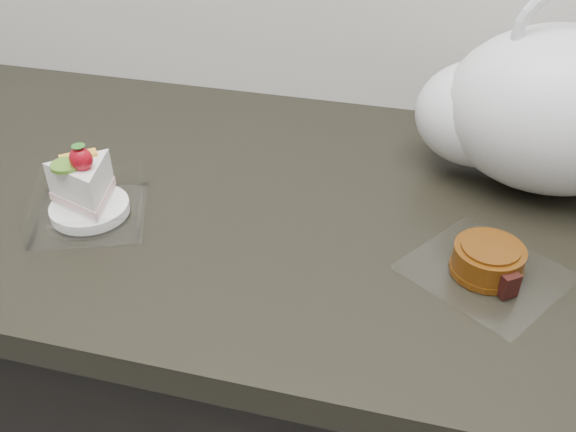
% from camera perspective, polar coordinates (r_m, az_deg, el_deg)
% --- Properties ---
extents(counter, '(2.04, 0.64, 0.90)m').
position_cam_1_polar(counter, '(1.18, 0.40, -16.83)').
color(counter, black).
rests_on(counter, ground).
extents(cake_tray, '(0.18, 0.18, 0.11)m').
position_cam_1_polar(cake_tray, '(0.86, -17.41, 1.64)').
color(cake_tray, white).
rests_on(cake_tray, counter).
extents(mooncake_wrap, '(0.22, 0.21, 0.04)m').
position_cam_1_polar(mooncake_wrap, '(0.77, 17.36, -4.00)').
color(mooncake_wrap, white).
rests_on(mooncake_wrap, counter).
extents(plastic_bag, '(0.34, 0.24, 0.27)m').
position_cam_1_polar(plastic_bag, '(0.92, 21.62, 8.77)').
color(plastic_bag, white).
rests_on(plastic_bag, counter).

